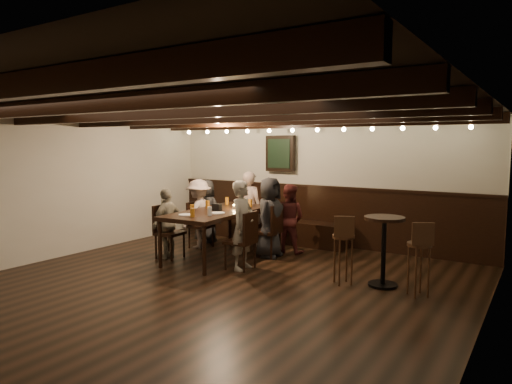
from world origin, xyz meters
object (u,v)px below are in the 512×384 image
Objects in this scene: person_bench_centre at (249,209)px; person_right_near at (270,217)px; person_bench_left at (206,211)px; bar_stool_left at (343,258)px; dining_table at (219,214)px; person_left_near at (199,214)px; chair_right_far at (241,251)px; person_left_far at (167,223)px; person_right_far at (243,225)px; person_bench_right at (289,218)px; high_top_table at (384,241)px; chair_left_near at (200,234)px; chair_right_near at (268,241)px; chair_left_far at (169,242)px; bar_stool_right at (419,268)px.

person_bench_centre is 0.96m from person_right_near.
bar_stool_left is at bearing 157.83° from person_bench_left.
dining_table is 0.88m from person_left_near.
person_left_far is at bearing 90.00° from chair_right_far.
person_right_far is (0.06, -0.90, 0.00)m from person_right_near.
person_left_near is (-1.62, -0.56, 0.03)m from person_bench_right.
person_left_far is 1.24× the size of high_top_table.
person_bench_centre reaches higher than chair_left_near.
chair_left_far is at bearing 122.04° from chair_right_near.
chair_right_far is 0.73× the size of person_bench_right.
chair_left_near is 4.17m from bar_stool_right.
chair_right_near is at bearing 136.63° from bar_stool_right.
high_top_table reaches higher than dining_table.
dining_table is 1.28m from person_bench_right.
chair_left_near is 0.62× the size of person_right_near.
person_right_far is 1.63m from bar_stool_left.
person_bench_left is 1.28× the size of bar_stool_left.
bar_stool_left is (3.09, 0.23, -0.23)m from person_left_far.
dining_table is 1.05m from person_bench_centre.
chair_right_far is (1.44, 0.09, 0.00)m from chair_left_far.
person_left_near reaches higher than chair_right_far.
chair_right_near reaches higher than chair_left_near.
dining_table is at bearing 135.00° from person_bench_left.
chair_left_far is at bearing 159.98° from bar_stool_left.
person_left_near is 4.21m from bar_stool_right.
person_right_near reaches higher than chair_left_near.
person_bench_centre reaches higher than person_bench_left.
person_right_near is at bearing -1.97° from chair_right_far.
person_right_near is at bearing 71.57° from person_bench_right.
high_top_table is at bearing -108.40° from person_right_near.
high_top_table is at bearing 79.00° from person_left_near.
person_right_near is (-0.12, -0.46, 0.07)m from person_bench_right.
person_left_near reaches higher than person_bench_right.
person_bench_left is 1.80m from person_bench_right.
chair_left_near is 0.96m from person_left_far.
dining_table is 2.28× the size of bar_stool_right.
chair_right_near is 0.66× the size of person_right_far.
chair_right_near is 1.03m from person_bench_centre.
dining_table is 1.73× the size of person_left_near.
chair_left_far is 0.70× the size of person_left_near.
person_right_far is 1.44× the size of high_top_table.
person_bench_right is (0.84, 0.96, -0.13)m from dining_table.
chair_right_near is 0.71× the size of person_left_near.
bar_stool_left is at bearing 90.48° from person_left_far.
bar_stool_left is at bearing 154.46° from bar_stool_right.
high_top_table is at bearing 93.14° from person_left_far.
person_bench_centre is at bearing 26.57° from person_right_far.
bar_stool_left and bar_stool_right have the same top height.
chair_left_near is at bearing 179.94° from chair_left_far.
person_bench_left reaches higher than high_top_table.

